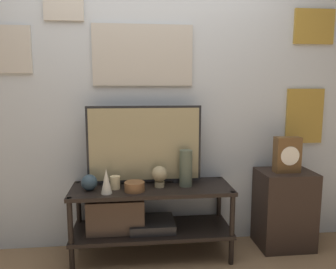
{
  "coord_description": "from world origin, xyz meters",
  "views": [
    {
      "loc": [
        -0.15,
        -2.26,
        1.39
      ],
      "look_at": [
        0.13,
        0.27,
        1.01
      ],
      "focal_mm": 35.0,
      "sensor_mm": 36.0,
      "label": 1
    }
  ],
  "objects_px": {
    "candle_jar": "(115,183)",
    "television": "(145,144)",
    "decorative_bust": "(160,175)",
    "vase_wide_bowl": "(135,186)",
    "vase_round_glass": "(89,182)",
    "vase_slim_bronze": "(106,181)",
    "mantel_clock": "(287,155)",
    "vase_tall_ceramic": "(186,168)"
  },
  "relations": [
    {
      "from": "vase_slim_bronze",
      "to": "decorative_bust",
      "type": "bearing_deg",
      "value": 16.27
    },
    {
      "from": "television",
      "to": "decorative_bust",
      "type": "bearing_deg",
      "value": -42.58
    },
    {
      "from": "candle_jar",
      "to": "mantel_clock",
      "type": "bearing_deg",
      "value": 1.71
    },
    {
      "from": "television",
      "to": "decorative_bust",
      "type": "relative_size",
      "value": 5.47
    },
    {
      "from": "mantel_clock",
      "to": "vase_round_glass",
      "type": "bearing_deg",
      "value": -178.01
    },
    {
      "from": "candle_jar",
      "to": "mantel_clock",
      "type": "xyz_separation_m",
      "value": [
        1.42,
        0.04,
        0.18
      ]
    },
    {
      "from": "vase_wide_bowl",
      "to": "mantel_clock",
      "type": "relative_size",
      "value": 0.52
    },
    {
      "from": "vase_round_glass",
      "to": "vase_slim_bronze",
      "type": "distance_m",
      "value": 0.17
    },
    {
      "from": "decorative_bust",
      "to": "candle_jar",
      "type": "bearing_deg",
      "value": -177.88
    },
    {
      "from": "television",
      "to": "mantel_clock",
      "type": "relative_size",
      "value": 3.11
    },
    {
      "from": "vase_wide_bowl",
      "to": "vase_slim_bronze",
      "type": "bearing_deg",
      "value": -170.69
    },
    {
      "from": "vase_tall_ceramic",
      "to": "mantel_clock",
      "type": "height_order",
      "value": "mantel_clock"
    },
    {
      "from": "vase_wide_bowl",
      "to": "vase_slim_bronze",
      "type": "height_order",
      "value": "vase_slim_bronze"
    },
    {
      "from": "television",
      "to": "vase_wide_bowl",
      "type": "height_order",
      "value": "television"
    },
    {
      "from": "mantel_clock",
      "to": "vase_tall_ceramic",
      "type": "bearing_deg",
      "value": -178.35
    },
    {
      "from": "vase_round_glass",
      "to": "television",
      "type": "bearing_deg",
      "value": 16.72
    },
    {
      "from": "vase_wide_bowl",
      "to": "mantel_clock",
      "type": "xyz_separation_m",
      "value": [
        1.27,
        0.11,
        0.2
      ]
    },
    {
      "from": "vase_round_glass",
      "to": "decorative_bust",
      "type": "xyz_separation_m",
      "value": [
        0.55,
        0.03,
        0.03
      ]
    },
    {
      "from": "vase_wide_bowl",
      "to": "decorative_bust",
      "type": "bearing_deg",
      "value": 23.06
    },
    {
      "from": "decorative_bust",
      "to": "mantel_clock",
      "type": "relative_size",
      "value": 0.57
    },
    {
      "from": "candle_jar",
      "to": "vase_tall_ceramic",
      "type": "bearing_deg",
      "value": 1.8
    },
    {
      "from": "television",
      "to": "decorative_bust",
      "type": "distance_m",
      "value": 0.28
    },
    {
      "from": "candle_jar",
      "to": "decorative_bust",
      "type": "xyz_separation_m",
      "value": [
        0.35,
        0.01,
        0.05
      ]
    },
    {
      "from": "vase_wide_bowl",
      "to": "television",
      "type": "bearing_deg",
      "value": 65.25
    },
    {
      "from": "vase_slim_bronze",
      "to": "decorative_bust",
      "type": "relative_size",
      "value": 1.12
    },
    {
      "from": "vase_round_glass",
      "to": "vase_slim_bronze",
      "type": "bearing_deg",
      "value": -33.97
    },
    {
      "from": "vase_wide_bowl",
      "to": "vase_tall_ceramic",
      "type": "xyz_separation_m",
      "value": [
        0.41,
        0.09,
        0.11
      ]
    },
    {
      "from": "television",
      "to": "vase_round_glass",
      "type": "relative_size",
      "value": 7.44
    },
    {
      "from": "vase_slim_bronze",
      "to": "mantel_clock",
      "type": "relative_size",
      "value": 0.63
    },
    {
      "from": "vase_round_glass",
      "to": "mantel_clock",
      "type": "bearing_deg",
      "value": 1.99
    },
    {
      "from": "television",
      "to": "vase_round_glass",
      "type": "height_order",
      "value": "television"
    },
    {
      "from": "television",
      "to": "vase_slim_bronze",
      "type": "distance_m",
      "value": 0.44
    },
    {
      "from": "vase_round_glass",
      "to": "mantel_clock",
      "type": "xyz_separation_m",
      "value": [
        1.62,
        0.06,
        0.17
      ]
    },
    {
      "from": "television",
      "to": "mantel_clock",
      "type": "distance_m",
      "value": 1.19
    },
    {
      "from": "candle_jar",
      "to": "television",
      "type": "bearing_deg",
      "value": 26.16
    },
    {
      "from": "vase_round_glass",
      "to": "candle_jar",
      "type": "bearing_deg",
      "value": 3.99
    },
    {
      "from": "vase_slim_bronze",
      "to": "vase_tall_ceramic",
      "type": "bearing_deg",
      "value": 11.3
    },
    {
      "from": "television",
      "to": "vase_tall_ceramic",
      "type": "height_order",
      "value": "television"
    },
    {
      "from": "vase_wide_bowl",
      "to": "candle_jar",
      "type": "xyz_separation_m",
      "value": [
        -0.15,
        0.07,
        0.01
      ]
    },
    {
      "from": "vase_wide_bowl",
      "to": "decorative_bust",
      "type": "xyz_separation_m",
      "value": [
        0.2,
        0.09,
        0.06
      ]
    },
    {
      "from": "television",
      "to": "vase_wide_bowl",
      "type": "xyz_separation_m",
      "value": [
        -0.09,
        -0.19,
        -0.29
      ]
    },
    {
      "from": "candle_jar",
      "to": "vase_wide_bowl",
      "type": "bearing_deg",
      "value": -25.61
    }
  ]
}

